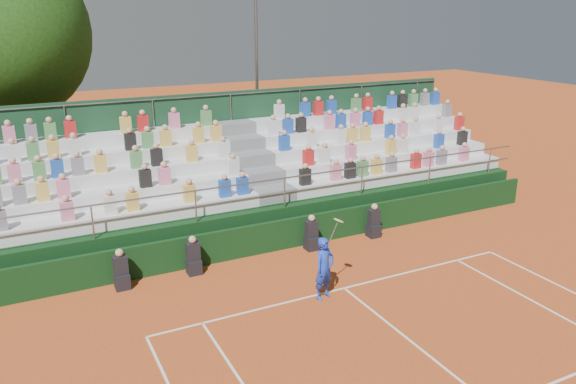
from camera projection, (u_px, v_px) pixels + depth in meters
name	position (u px, v px, depth m)	size (l,w,h in m)	color
ground	(344.00, 288.00, 15.59)	(90.00, 90.00, 0.00)	#BD4F1F
courtside_wall	(292.00, 233.00, 18.16)	(20.00, 0.15, 1.00)	black
line_officials	(258.00, 246.00, 17.19)	(8.79, 0.40, 1.19)	black
grandstand	(252.00, 188.00, 20.73)	(20.00, 5.20, 4.40)	black
tennis_player	(324.00, 268.00, 14.84)	(0.89, 0.59, 2.22)	blue
floodlight_mast	(257.00, 65.00, 26.15)	(0.60, 0.25, 8.50)	gray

